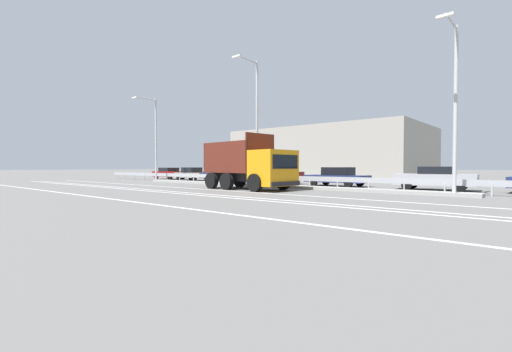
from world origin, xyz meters
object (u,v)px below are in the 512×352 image
(median_road_sign, at_px, (241,170))
(parked_car_0, at_px, (169,173))
(parked_car_3, at_px, (276,175))
(street_lamp_2, at_px, (455,101))
(parked_car_2, at_px, (224,174))
(parked_car_1, at_px, (192,174))
(parked_car_5, at_px, (435,178))
(street_lamp_0, at_px, (154,135))
(street_lamp_1, at_px, (255,117))
(parked_car_4, at_px, (337,177))
(dump_truck, at_px, (257,170))

(median_road_sign, height_order, parked_car_0, median_road_sign)
(parked_car_3, bearing_deg, street_lamp_2, -106.10)
(street_lamp_2, distance_m, parked_car_3, 15.21)
(parked_car_2, bearing_deg, parked_car_1, -92.29)
(median_road_sign, distance_m, street_lamp_2, 14.66)
(parked_car_1, bearing_deg, parked_car_5, 90.54)
(street_lamp_0, relative_size, parked_car_0, 1.94)
(parked_car_5, bearing_deg, parked_car_3, 85.10)
(street_lamp_1, xyz_separation_m, parked_car_4, (4.50, 3.95, -4.38))
(street_lamp_1, height_order, parked_car_3, street_lamp_1)
(dump_truck, height_order, parked_car_5, dump_truck)
(median_road_sign, height_order, parked_car_3, median_road_sign)
(street_lamp_1, xyz_separation_m, street_lamp_2, (12.80, -0.30, -0.48))
(parked_car_2, bearing_deg, street_lamp_0, -56.36)
(parked_car_4, bearing_deg, street_lamp_0, 105.43)
(parked_car_0, bearing_deg, parked_car_3, 86.72)
(parked_car_1, relative_size, parked_car_5, 0.88)
(street_lamp_1, bearing_deg, median_road_sign, 178.75)
(street_lamp_0, height_order, parked_car_2, street_lamp_0)
(parked_car_5, bearing_deg, parked_car_1, 86.02)
(street_lamp_0, relative_size, parked_car_5, 1.72)
(street_lamp_0, distance_m, street_lamp_2, 25.61)
(street_lamp_0, height_order, street_lamp_1, street_lamp_1)
(median_road_sign, xyz_separation_m, parked_car_5, (12.46, 4.02, -0.46))
(parked_car_5, bearing_deg, street_lamp_0, 95.52)
(dump_truck, xyz_separation_m, parked_car_2, (-9.82, 6.73, -0.55))
(parked_car_4, xyz_separation_m, parked_car_5, (6.50, 0.10, 0.04))
(parked_car_1, bearing_deg, street_lamp_2, 80.53)
(street_lamp_1, relative_size, parked_car_4, 1.98)
(street_lamp_1, bearing_deg, dump_truck, -48.48)
(parked_car_1, height_order, parked_car_3, parked_car_3)
(parked_car_1, relative_size, parked_car_3, 0.90)
(street_lamp_1, distance_m, parked_car_2, 9.35)
(parked_car_2, bearing_deg, parked_car_3, 90.27)
(median_road_sign, xyz_separation_m, street_lamp_2, (14.25, -0.34, 3.40))
(street_lamp_2, distance_m, parked_car_2, 20.89)
(median_road_sign, distance_m, parked_car_4, 7.15)
(street_lamp_2, bearing_deg, parked_car_5, 112.36)
(parked_car_0, bearing_deg, parked_car_2, 84.38)
(street_lamp_1, height_order, parked_car_0, street_lamp_1)
(parked_car_4, bearing_deg, parked_car_0, 90.86)
(parked_car_1, bearing_deg, parked_car_2, 90.13)
(street_lamp_1, height_order, street_lamp_2, street_lamp_1)
(median_road_sign, distance_m, parked_car_3, 4.16)
(parked_car_1, height_order, parked_car_2, parked_car_2)
(parked_car_0, distance_m, parked_car_5, 27.82)
(median_road_sign, distance_m, street_lamp_1, 4.14)
(street_lamp_0, height_order, parked_car_5, street_lamp_0)
(dump_truck, height_order, street_lamp_2, street_lamp_2)
(parked_car_3, relative_size, parked_car_4, 0.99)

